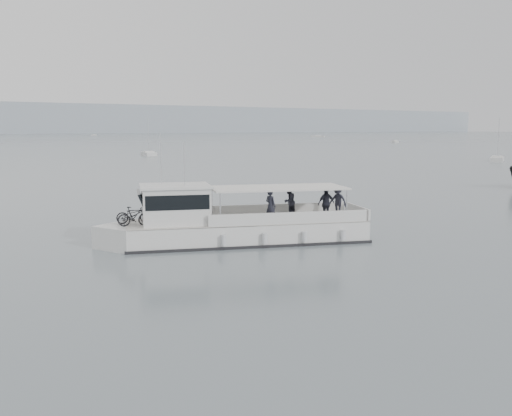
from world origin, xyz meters
TOP-DOWN VIEW (x-y plane):
  - ground at (0.00, 0.00)m, footprint 1400.00×1400.00m
  - tour_boat at (-2.72, -0.91)m, footprint 12.58×6.82m

SIDE VIEW (x-z plane):
  - ground at x=0.00m, z-range 0.00..0.00m
  - tour_boat at x=-2.72m, z-range -1.81..3.57m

